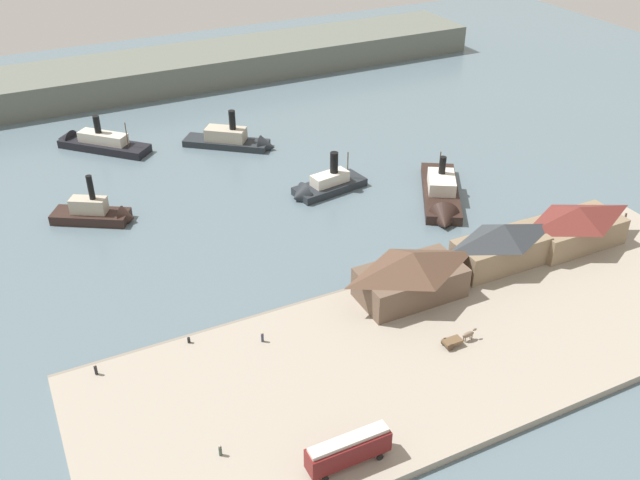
% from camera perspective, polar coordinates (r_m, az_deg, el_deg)
% --- Properties ---
extents(ground_plane, '(320.00, 320.00, 0.00)m').
position_cam_1_polar(ground_plane, '(121.64, 4.60, -2.58)').
color(ground_plane, slate).
extents(quay_promenade, '(110.00, 36.00, 1.20)m').
position_cam_1_polar(quay_promenade, '(106.97, 10.58, -8.29)').
color(quay_promenade, '#9E9384').
rests_on(quay_promenade, ground).
extents(seawall_edge, '(110.00, 0.80, 1.00)m').
position_cam_1_polar(seawall_edge, '(118.85, 5.48, -3.26)').
color(seawall_edge, gray).
rests_on(seawall_edge, ground).
extents(ferry_shed_customs_shed, '(17.19, 9.47, 8.27)m').
position_cam_1_polar(ferry_shed_customs_shed, '(112.10, 7.45, -2.77)').
color(ferry_shed_customs_shed, brown).
rests_on(ferry_shed_customs_shed, quay_promenade).
extents(ferry_shed_east_terminal, '(16.60, 7.64, 8.11)m').
position_cam_1_polar(ferry_shed_east_terminal, '(122.59, 14.56, -0.35)').
color(ferry_shed_east_terminal, '#847056').
rests_on(ferry_shed_east_terminal, quay_promenade).
extents(ferry_shed_west_terminal, '(17.78, 9.02, 7.55)m').
position_cam_1_polar(ferry_shed_west_terminal, '(132.72, 20.13, 1.13)').
color(ferry_shed_west_terminal, '#847056').
rests_on(ferry_shed_west_terminal, quay_promenade).
extents(street_tram, '(10.61, 2.68, 4.29)m').
position_cam_1_polar(street_tram, '(86.72, 2.34, -16.68)').
color(street_tram, maroon).
rests_on(street_tram, quay_promenade).
extents(horse_cart, '(5.69, 1.69, 1.87)m').
position_cam_1_polar(horse_cart, '(105.56, 11.20, -7.93)').
color(horse_cart, brown).
rests_on(horse_cart, quay_promenade).
extents(pedestrian_at_waters_edge, '(0.41, 0.41, 1.65)m').
position_cam_1_polar(pedestrian_at_waters_edge, '(89.64, -8.14, -16.67)').
color(pedestrian_at_waters_edge, '#3D4C42').
rests_on(pedestrian_at_waters_edge, quay_promenade).
extents(pedestrian_walking_east, '(0.41, 0.41, 1.67)m').
position_cam_1_polar(pedestrian_walking_east, '(104.44, -4.73, -7.93)').
color(pedestrian_walking_east, '#33384C').
rests_on(pedestrian_walking_east, quay_promenade).
extents(pedestrian_walking_west, '(0.39, 0.39, 1.57)m').
position_cam_1_polar(pedestrian_walking_west, '(145.95, 23.69, 1.79)').
color(pedestrian_walking_west, '#4C3D33').
rests_on(pedestrian_walking_west, quay_promenade).
extents(pedestrian_near_cart, '(0.43, 0.43, 1.73)m').
position_cam_1_polar(pedestrian_near_cart, '(103.62, -17.84, -10.06)').
color(pedestrian_near_cart, '#232328').
rests_on(pedestrian_near_cart, quay_promenade).
extents(mooring_post_west, '(0.44, 0.44, 0.90)m').
position_cam_1_polar(mooring_post_west, '(146.13, 22.61, 1.97)').
color(mooring_post_west, black).
rests_on(mooring_post_west, quay_promenade).
extents(mooring_post_east, '(0.44, 0.44, 0.90)m').
position_cam_1_polar(mooring_post_east, '(105.89, -10.66, -8.04)').
color(mooring_post_east, black).
rests_on(mooring_post_east, quay_promenade).
extents(ferry_approaching_west, '(16.29, 12.47, 11.17)m').
position_cam_1_polar(ferry_approaching_west, '(141.71, -17.65, 2.07)').
color(ferry_approaching_west, black).
rests_on(ferry_approaching_west, ground).
extents(ferry_moored_west, '(17.57, 8.45, 10.27)m').
position_cam_1_polar(ferry_moored_west, '(145.44, 0.16, 4.38)').
color(ferry_moored_west, '#23282D').
rests_on(ferry_moored_west, ground).
extents(ferry_outer_harbor, '(19.02, 25.66, 10.50)m').
position_cam_1_polar(ferry_outer_harbor, '(143.18, 9.91, 3.43)').
color(ferry_outer_harbor, black).
rests_on(ferry_outer_harbor, ground).
extents(ferry_mid_harbor, '(20.55, 17.62, 10.78)m').
position_cam_1_polar(ferry_mid_harbor, '(167.27, -6.90, 8.06)').
color(ferry_mid_harbor, '#23282D').
rests_on(ferry_mid_harbor, ground).
extents(ferry_approaching_east, '(20.82, 20.87, 9.95)m').
position_cam_1_polar(ferry_approaching_east, '(173.77, -17.94, 7.59)').
color(ferry_approaching_east, black).
rests_on(ferry_approaching_east, ground).
extents(far_headland, '(180.00, 24.00, 8.00)m').
position_cam_1_polar(far_headland, '(212.46, -10.81, 13.66)').
color(far_headland, '#60665B').
rests_on(far_headland, ground).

